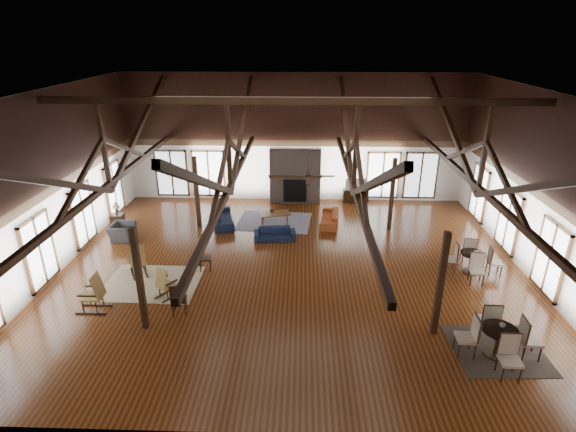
{
  "coord_description": "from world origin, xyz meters",
  "views": [
    {
      "loc": [
        0.33,
        -13.83,
        7.72
      ],
      "look_at": [
        -0.16,
        1.0,
        1.57
      ],
      "focal_mm": 28.0,
      "sensor_mm": 36.0,
      "label": 1
    }
  ],
  "objects_px": {
    "coffee_table": "(275,214)",
    "tv_console": "(355,195)",
    "cafe_table_far": "(472,259)",
    "armchair": "(122,232)",
    "sofa_navy_left": "(223,218)",
    "cafe_table_near": "(498,337)",
    "sofa_navy_front": "(275,234)",
    "sofa_orange": "(330,218)"
  },
  "relations": [
    {
      "from": "sofa_navy_left",
      "to": "cafe_table_far",
      "type": "xyz_separation_m",
      "value": [
        9.22,
        -3.87,
        0.21
      ]
    },
    {
      "from": "cafe_table_far",
      "to": "sofa_navy_left",
      "type": "bearing_deg",
      "value": 157.22
    },
    {
      "from": "sofa_navy_front",
      "to": "coffee_table",
      "type": "bearing_deg",
      "value": 86.63
    },
    {
      "from": "armchair",
      "to": "cafe_table_near",
      "type": "xyz_separation_m",
      "value": [
        12.13,
        -6.53,
        0.23
      ]
    },
    {
      "from": "coffee_table",
      "to": "tv_console",
      "type": "height_order",
      "value": "tv_console"
    },
    {
      "from": "cafe_table_far",
      "to": "tv_console",
      "type": "height_order",
      "value": "cafe_table_far"
    },
    {
      "from": "sofa_navy_front",
      "to": "sofa_navy_left",
      "type": "height_order",
      "value": "sofa_navy_left"
    },
    {
      "from": "armchair",
      "to": "sofa_navy_front",
      "type": "bearing_deg",
      "value": -85.96
    },
    {
      "from": "sofa_navy_front",
      "to": "cafe_table_far",
      "type": "relative_size",
      "value": 0.83
    },
    {
      "from": "sofa_navy_front",
      "to": "sofa_orange",
      "type": "distance_m",
      "value": 2.81
    },
    {
      "from": "sofa_orange",
      "to": "armchair",
      "type": "relative_size",
      "value": 1.88
    },
    {
      "from": "sofa_orange",
      "to": "armchair",
      "type": "distance_m",
      "value": 8.53
    },
    {
      "from": "coffee_table",
      "to": "cafe_table_far",
      "type": "distance_m",
      "value": 8.06
    },
    {
      "from": "cafe_table_near",
      "to": "cafe_table_far",
      "type": "distance_m",
      "value": 4.37
    },
    {
      "from": "armchair",
      "to": "cafe_table_far",
      "type": "relative_size",
      "value": 0.5
    },
    {
      "from": "sofa_orange",
      "to": "cafe_table_far",
      "type": "relative_size",
      "value": 0.94
    },
    {
      "from": "coffee_table",
      "to": "cafe_table_near",
      "type": "bearing_deg",
      "value": -67.96
    },
    {
      "from": "sofa_navy_left",
      "to": "tv_console",
      "type": "height_order",
      "value": "tv_console"
    },
    {
      "from": "cafe_table_far",
      "to": "tv_console",
      "type": "distance_m",
      "value": 7.56
    },
    {
      "from": "sofa_orange",
      "to": "armchair",
      "type": "height_order",
      "value": "armchair"
    },
    {
      "from": "sofa_navy_front",
      "to": "cafe_table_near",
      "type": "height_order",
      "value": "cafe_table_near"
    },
    {
      "from": "sofa_navy_front",
      "to": "tv_console",
      "type": "bearing_deg",
      "value": 43.89
    },
    {
      "from": "cafe_table_near",
      "to": "sofa_orange",
      "type": "bearing_deg",
      "value": 114.46
    },
    {
      "from": "sofa_navy_front",
      "to": "armchair",
      "type": "relative_size",
      "value": 1.66
    },
    {
      "from": "sofa_navy_left",
      "to": "armchair",
      "type": "height_order",
      "value": "armchair"
    },
    {
      "from": "sofa_orange",
      "to": "cafe_table_near",
      "type": "distance_m",
      "value": 9.19
    },
    {
      "from": "sofa_orange",
      "to": "cafe_table_far",
      "type": "xyz_separation_m",
      "value": [
        4.64,
        -4.08,
        0.24
      ]
    },
    {
      "from": "sofa_navy_left",
      "to": "coffee_table",
      "type": "height_order",
      "value": "sofa_navy_left"
    },
    {
      "from": "sofa_navy_left",
      "to": "tv_console",
      "type": "xyz_separation_m",
      "value": [
        5.98,
        2.96,
        0.0
      ]
    },
    {
      "from": "coffee_table",
      "to": "sofa_navy_front",
      "type": "bearing_deg",
      "value": -101.32
    },
    {
      "from": "sofa_navy_left",
      "to": "tv_console",
      "type": "distance_m",
      "value": 6.67
    },
    {
      "from": "sofa_orange",
      "to": "cafe_table_near",
      "type": "height_order",
      "value": "cafe_table_near"
    },
    {
      "from": "sofa_navy_front",
      "to": "armchair",
      "type": "xyz_separation_m",
      "value": [
        -6.06,
        -0.16,
        0.08
      ]
    },
    {
      "from": "coffee_table",
      "to": "armchair",
      "type": "xyz_separation_m",
      "value": [
        -5.98,
        -1.78,
        -0.1
      ]
    },
    {
      "from": "sofa_navy_front",
      "to": "armchair",
      "type": "height_order",
      "value": "armchair"
    },
    {
      "from": "sofa_navy_left",
      "to": "cafe_table_near",
      "type": "xyz_separation_m",
      "value": [
        8.39,
        -8.16,
        0.25
      ]
    },
    {
      "from": "armchair",
      "to": "cafe_table_far",
      "type": "distance_m",
      "value": 13.15
    },
    {
      "from": "coffee_table",
      "to": "tv_console",
      "type": "relative_size",
      "value": 1.13
    },
    {
      "from": "cafe_table_far",
      "to": "tv_console",
      "type": "bearing_deg",
      "value": 115.34
    },
    {
      "from": "cafe_table_far",
      "to": "armchair",
      "type": "bearing_deg",
      "value": 170.2
    },
    {
      "from": "sofa_navy_front",
      "to": "sofa_navy_left",
      "type": "xyz_separation_m",
      "value": [
        -2.32,
        1.47,
        0.06
      ]
    },
    {
      "from": "armchair",
      "to": "cafe_table_near",
      "type": "distance_m",
      "value": 13.78
    }
  ]
}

